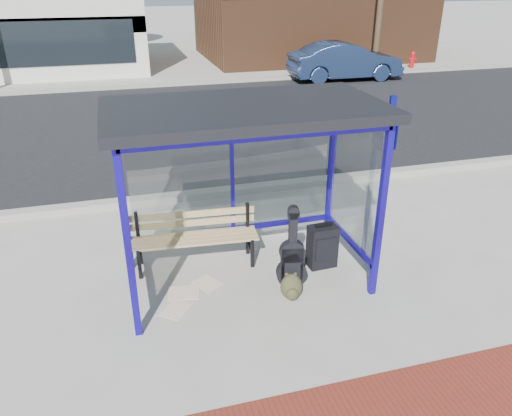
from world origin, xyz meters
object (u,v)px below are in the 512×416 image
object	(u,v)px
bench	(195,234)
fire_hydrant	(412,59)
suitcase	(322,246)
backpack	(292,288)
parked_car	(345,61)
guitar_bag	(292,260)

from	to	relation	value
bench	fire_hydrant	distance (m)	17.80
suitcase	backpack	bearing A→B (deg)	-139.92
parked_car	guitar_bag	bearing A→B (deg)	153.85
suitcase	fire_hydrant	size ratio (longest dim) A/B	0.96
guitar_bag	suitcase	xyz separation A→B (m)	(0.58, 0.35, -0.09)
bench	parked_car	bearing A→B (deg)	61.43
bench	fire_hydrant	xyz separation A→B (m)	(11.72, 13.39, -0.08)
suitcase	fire_hydrant	xyz separation A→B (m)	(10.01, 13.95, 0.07)
backpack	parked_car	xyz separation A→B (m)	(6.74, 13.00, 0.55)
bench	fire_hydrant	size ratio (longest dim) A/B	2.49
parked_car	fire_hydrant	xyz separation A→B (m)	(3.94, 1.58, -0.32)
bench	backpack	distance (m)	1.61
guitar_bag	fire_hydrant	size ratio (longest dim) A/B	1.55
backpack	fire_hydrant	size ratio (longest dim) A/B	0.47
parked_car	suitcase	bearing A→B (deg)	155.31
parked_car	fire_hydrant	bearing A→B (deg)	-66.65
bench	backpack	size ratio (longest dim) A/B	5.29
guitar_bag	suitcase	world-z (taller)	guitar_bag
bench	suitcase	distance (m)	1.81
fire_hydrant	guitar_bag	bearing A→B (deg)	-126.51
bench	suitcase	bearing A→B (deg)	-13.39
fire_hydrant	backpack	bearing A→B (deg)	-126.23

